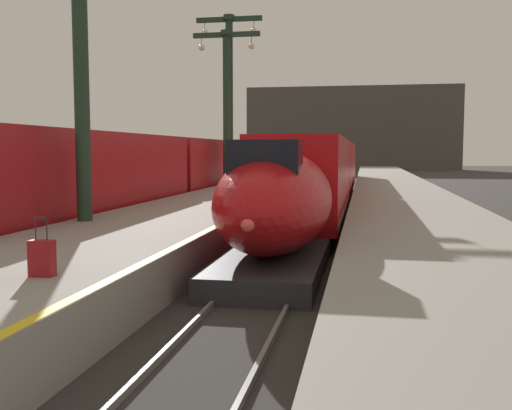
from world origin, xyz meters
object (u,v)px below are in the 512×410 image
Objects in this scene: station_column_distant at (229,85)px; regional_train_adjacent at (161,170)px; highspeed_train_main at (320,175)px; station_column_mid at (80,10)px; rolling_suitcase at (42,258)px; station_column_far at (227,93)px.

regional_train_adjacent is at bearing -109.58° from station_column_distant.
highspeed_train_main is at bearing -42.86° from station_column_distant.
regional_train_adjacent is 3.61× the size of station_column_distant.
regional_train_adjacent is 3.59× the size of station_column_mid.
rolling_suitcase is (5.12, -20.51, -0.77)m from regional_train_adjacent.
station_column_far is at bearing 90.00° from station_column_mid.
station_column_mid is at bearing 111.44° from rolling_suitcase.
station_column_mid is (-5.90, -13.78, 5.19)m from highspeed_train_main.
regional_train_adjacent is 8.22m from station_column_distant.
station_column_distant reaches higher than highspeed_train_main.
regional_train_adjacent is (-8.10, -0.71, 0.21)m from highspeed_train_main.
station_column_distant is at bearing 90.00° from station_column_mid.
station_column_distant is (-5.90, 5.47, 5.16)m from highspeed_train_main.
regional_train_adjacent is 21.15m from rolling_suitcase.
station_column_far is 9.26× the size of rolling_suitcase.
station_column_mid is 19.26m from station_column_distant.
station_column_mid is at bearing -80.45° from regional_train_adjacent.
station_column_distant is at bearing 137.14° from highspeed_train_main.
highspeed_train_main is 8.87m from station_column_far.
station_column_mid is 9.85m from rolling_suitcase.
station_column_mid is at bearing -113.17° from highspeed_train_main.
highspeed_train_main is 4.27× the size of station_column_far.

